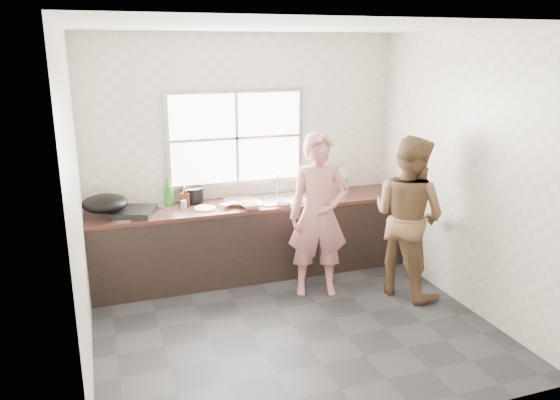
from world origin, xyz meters
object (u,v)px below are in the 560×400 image
object	(u,v)px
bottle_brown_tall	(185,197)
wok	(105,203)
bowl_held	(283,202)
bowl_crabs	(318,197)
glass_jar	(184,204)
pot_lid_left	(124,217)
dish_rack	(326,180)
person_side	(408,217)
bowl_mince	(251,205)
bottle_brown_short	(189,196)
woman	(318,221)
pot_lid_right	(165,205)
plate_food	(205,208)
bottle_green	(169,192)
black_pot	(193,195)
burner	(133,212)
cutting_board	(241,202)

from	to	relation	value
bottle_brown_tall	wok	size ratio (longest dim) A/B	0.42
bowl_held	wok	world-z (taller)	wok
bowl_crabs	bowl_held	distance (m)	0.45
bottle_brown_tall	wok	bearing A→B (deg)	-169.27
glass_jar	pot_lid_left	distance (m)	0.65
dish_rack	bowl_crabs	bearing A→B (deg)	-146.03
person_side	bowl_mince	size ratio (longest dim) A/B	6.99
bowl_crabs	bottle_brown_short	bearing A→B (deg)	165.46
person_side	bottle_brown_short	world-z (taller)	person_side
woman	bowl_crabs	size ratio (longest dim) A/B	7.80
woman	bowl_mince	bearing A→B (deg)	155.19
person_side	pot_lid_left	world-z (taller)	person_side
pot_lid_right	bottle_brown_short	bearing A→B (deg)	7.41
plate_food	pot_lid_right	xyz separation A→B (m)	(-0.39, 0.28, -0.00)
bottle_brown_short	bowl_held	bearing A→B (deg)	-24.45
wok	bottle_green	bearing A→B (deg)	20.76
bowl_held	wok	distance (m)	1.88
wok	pot_lid_left	xyz separation A→B (m)	(0.17, -0.09, -0.14)
bottle_green	bottle_brown_short	world-z (taller)	bottle_green
black_pot	plate_food	bearing A→B (deg)	-76.55
bowl_mince	black_pot	world-z (taller)	black_pot
wok	bowl_mince	bearing A→B (deg)	-6.74
glass_jar	bowl_mince	bearing A→B (deg)	-18.80
woman	bottle_brown_short	xyz separation A→B (m)	(-1.18, 0.92, 0.14)
wok	burner	bearing A→B (deg)	-1.99
cutting_board	plate_food	bearing A→B (deg)	-167.28
bowl_held	burner	bearing A→B (deg)	173.85
pot_lid_left	pot_lid_right	size ratio (longest dim) A/B	1.17
bottle_brown_short	glass_jar	size ratio (longest dim) A/B	1.84
woman	cutting_board	bearing A→B (deg)	147.10
bowl_crabs	dish_rack	xyz separation A→B (m)	(0.21, 0.26, 0.12)
black_pot	bottle_brown_tall	bearing A→B (deg)	-134.76
bottle_green	bottle_brown_short	xyz separation A→B (m)	(0.22, 0.00, -0.06)
bottle_brown_short	pot_lid_right	bearing A→B (deg)	-172.59
woman	bowl_crabs	xyz separation A→B (m)	(0.23, 0.56, 0.09)
bottle_brown_short	burner	world-z (taller)	bottle_brown_short
cutting_board	bowl_mince	xyz separation A→B (m)	(0.06, -0.22, 0.01)
cutting_board	wok	world-z (taller)	wok
woman	dish_rack	world-z (taller)	woman
woman	dish_rack	distance (m)	0.95
person_side	plate_food	bearing A→B (deg)	41.02
person_side	bottle_brown_short	bearing A→B (deg)	35.49
glass_jar	pot_lid_left	world-z (taller)	glass_jar
bowl_held	plate_food	bearing A→B (deg)	171.32
plate_food	glass_jar	distance (m)	0.24
person_side	burner	xyz separation A→B (m)	(-2.69, 0.95, 0.04)
bowl_mince	bottle_brown_short	xyz separation A→B (m)	(-0.60, 0.44, 0.05)
dish_rack	person_side	bearing A→B (deg)	-85.21
pot_lid_right	bowl_held	bearing A→B (deg)	-18.12
person_side	black_pot	bearing A→B (deg)	34.95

